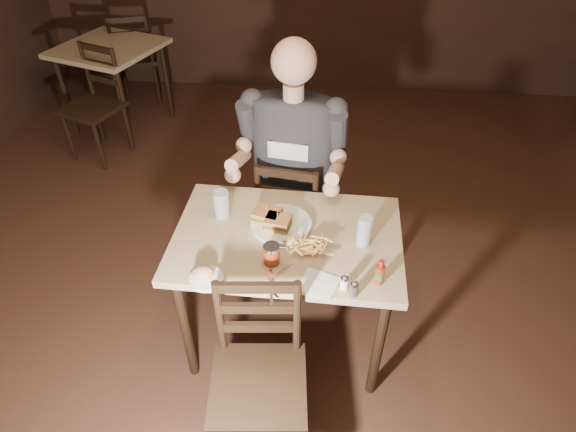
# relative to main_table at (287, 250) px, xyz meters

# --- Properties ---
(room_shell) EXTENTS (7.00, 7.00, 7.00)m
(room_shell) POSITION_rel_main_table_xyz_m (0.23, -0.15, 0.72)
(room_shell) COLOR black
(room_shell) RESTS_ON ground
(main_table) EXTENTS (1.10, 0.76, 0.77)m
(main_table) POSITION_rel_main_table_xyz_m (0.00, 0.00, 0.00)
(main_table) COLOR tan
(main_table) RESTS_ON ground
(bg_table) EXTENTS (1.02, 1.02, 0.77)m
(bg_table) POSITION_rel_main_table_xyz_m (-1.77, 2.35, 0.00)
(bg_table) COLOR tan
(bg_table) RESTS_ON ground
(chair_far) EXTENTS (0.46, 0.49, 0.87)m
(chair_far) POSITION_rel_main_table_xyz_m (-0.01, 0.59, -0.24)
(chair_far) COLOR black
(chair_far) RESTS_ON ground
(chair_near) EXTENTS (0.44, 0.48, 0.88)m
(chair_near) POSITION_rel_main_table_xyz_m (-0.07, -0.59, -0.24)
(chair_near) COLOR black
(chair_near) RESTS_ON ground
(bg_chair_far) EXTENTS (0.54, 0.57, 0.91)m
(bg_chair_far) POSITION_rel_main_table_xyz_m (-1.77, 2.90, -0.22)
(bg_chair_far) COLOR black
(bg_chair_far) RESTS_ON ground
(bg_chair_near) EXTENTS (0.57, 0.59, 0.92)m
(bg_chair_near) POSITION_rel_main_table_xyz_m (-1.77, 1.80, -0.22)
(bg_chair_near) COLOR black
(bg_chair_near) RESTS_ON ground
(diner) EXTENTS (0.67, 0.56, 1.05)m
(diner) POSITION_rel_main_table_xyz_m (-0.02, 0.54, 0.30)
(diner) COLOR #2C2B30
(diner) RESTS_ON chair_far
(dinner_plate) EXTENTS (0.30, 0.30, 0.02)m
(dinner_plate) POSITION_rel_main_table_xyz_m (-0.03, 0.07, 0.10)
(dinner_plate) COLOR white
(dinner_plate) RESTS_ON main_table
(sandwich_left) EXTENTS (0.15, 0.13, 0.11)m
(sandwich_left) POSITION_rel_main_table_xyz_m (-0.10, 0.09, 0.16)
(sandwich_left) COLOR tan
(sandwich_left) RESTS_ON dinner_plate
(sandwich_right) EXTENTS (0.13, 0.12, 0.10)m
(sandwich_right) POSITION_rel_main_table_xyz_m (-0.05, 0.04, 0.16)
(sandwich_right) COLOR tan
(sandwich_right) RESTS_ON dinner_plate
(fries_pile) EXTENTS (0.25, 0.18, 0.04)m
(fries_pile) POSITION_rel_main_table_xyz_m (0.10, -0.09, 0.13)
(fries_pile) COLOR #DFAF5C
(fries_pile) RESTS_ON dinner_plate
(ketchup_dollop) EXTENTS (0.04, 0.04, 0.01)m
(ketchup_dollop) POSITION_rel_main_table_xyz_m (-0.01, 0.03, 0.12)
(ketchup_dollop) COLOR maroon
(ketchup_dollop) RESTS_ON dinner_plate
(glass_left) EXTENTS (0.08, 0.08, 0.14)m
(glass_left) POSITION_rel_main_table_xyz_m (-0.33, 0.12, 0.17)
(glass_left) COLOR silver
(glass_left) RESTS_ON main_table
(glass_right) EXTENTS (0.07, 0.07, 0.16)m
(glass_right) POSITION_rel_main_table_xyz_m (0.35, -0.03, 0.17)
(glass_right) COLOR silver
(glass_right) RESTS_ON main_table
(hot_sauce) EXTENTS (0.04, 0.04, 0.13)m
(hot_sauce) POSITION_rel_main_table_xyz_m (0.41, -0.26, 0.16)
(hot_sauce) COLOR maroon
(hot_sauce) RESTS_ON main_table
(salt_shaker) EXTENTS (0.04, 0.04, 0.06)m
(salt_shaker) POSITION_rel_main_table_xyz_m (0.27, -0.31, 0.13)
(salt_shaker) COLOR white
(salt_shaker) RESTS_ON main_table
(pepper_shaker) EXTENTS (0.04, 0.04, 0.07)m
(pepper_shaker) POSITION_rel_main_table_xyz_m (0.30, -0.34, 0.13)
(pepper_shaker) COLOR #38332D
(pepper_shaker) RESTS_ON main_table
(syrup_dispenser) EXTENTS (0.08, 0.08, 0.10)m
(syrup_dispenser) POSITION_rel_main_table_xyz_m (-0.05, -0.18, 0.14)
(syrup_dispenser) COLOR maroon
(syrup_dispenser) RESTS_ON main_table
(napkin) EXTENTS (0.19, 0.19, 0.00)m
(napkin) POSITION_rel_main_table_xyz_m (0.16, -0.30, 0.09)
(napkin) COLOR white
(napkin) RESTS_ON main_table
(knife) EXTENTS (0.04, 0.20, 0.00)m
(knife) POSITION_rel_main_table_xyz_m (-0.04, -0.33, 0.10)
(knife) COLOR silver
(knife) RESTS_ON napkin
(fork) EXTENTS (0.10, 0.12, 0.00)m
(fork) POSITION_rel_main_table_xyz_m (-0.01, -0.24, 0.10)
(fork) COLOR silver
(fork) RESTS_ON napkin
(side_plate) EXTENTS (0.15, 0.15, 0.01)m
(side_plate) POSITION_rel_main_table_xyz_m (-0.32, -0.31, 0.10)
(side_plate) COLOR white
(side_plate) RESTS_ON main_table
(bread_roll) EXTENTS (0.10, 0.08, 0.06)m
(bread_roll) POSITION_rel_main_table_xyz_m (-0.33, -0.30, 0.13)
(bread_roll) COLOR tan
(bread_roll) RESTS_ON side_plate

